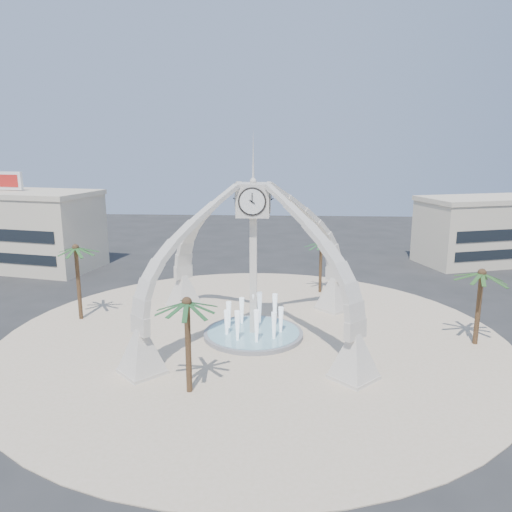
# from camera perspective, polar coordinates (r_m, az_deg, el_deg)

# --- Properties ---
(ground) EXTENTS (140.00, 140.00, 0.00)m
(ground) POSITION_cam_1_polar(r_m,az_deg,el_deg) (40.76, -0.30, -9.19)
(ground) COLOR #282828
(ground) RESTS_ON ground
(plaza) EXTENTS (40.00, 40.00, 0.06)m
(plaza) POSITION_cam_1_polar(r_m,az_deg,el_deg) (40.75, -0.30, -9.15)
(plaza) COLOR beige
(plaza) RESTS_ON ground
(clock_tower) EXTENTS (17.94, 17.94, 16.30)m
(clock_tower) POSITION_cam_1_polar(r_m,az_deg,el_deg) (38.81, -0.31, -0.26)
(clock_tower) COLOR beige
(clock_tower) RESTS_ON ground
(fountain) EXTENTS (8.00, 8.00, 3.62)m
(fountain) POSITION_cam_1_polar(r_m,az_deg,el_deg) (40.65, -0.30, -8.81)
(fountain) COLOR gray
(fountain) RESTS_ON ground
(building_nw) EXTENTS (23.75, 13.73, 11.90)m
(building_nw) POSITION_cam_1_polar(r_m,az_deg,el_deg) (69.73, -26.31, 2.83)
(building_nw) COLOR beige
(building_nw) RESTS_ON ground
(building_ne) EXTENTS (21.87, 14.17, 8.60)m
(building_ne) POSITION_cam_1_polar(r_m,az_deg,el_deg) (72.12, 25.82, 2.74)
(building_ne) COLOR beige
(building_ne) RESTS_ON ground
(palm_east) EXTENTS (4.97, 4.97, 6.48)m
(palm_east) POSITION_cam_1_polar(r_m,az_deg,el_deg) (41.15, 24.41, -1.88)
(palm_east) COLOR brown
(palm_east) RESTS_ON ground
(palm_west) EXTENTS (4.70, 4.70, 7.20)m
(palm_west) POSITION_cam_1_polar(r_m,az_deg,el_deg) (45.55, -19.92, 0.77)
(palm_west) COLOR brown
(palm_west) RESTS_ON ground
(palm_north) EXTENTS (3.86, 3.86, 5.92)m
(palm_north) POSITION_cam_1_polar(r_m,az_deg,el_deg) (51.50, 7.46, 1.41)
(palm_north) COLOR brown
(palm_north) RESTS_ON ground
(palm_south) EXTENTS (4.23, 4.23, 6.65)m
(palm_south) POSITION_cam_1_polar(r_m,az_deg,el_deg) (30.39, -7.92, -5.40)
(palm_south) COLOR brown
(palm_south) RESTS_ON ground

